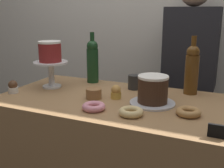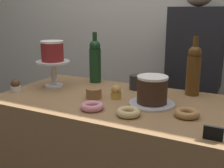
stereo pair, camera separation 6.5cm
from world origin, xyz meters
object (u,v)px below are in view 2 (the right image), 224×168
object	(u,v)px
donut_pink	(92,106)
barista_figure	(192,88)
chocolate_round_cake	(152,90)
cake_stand_pedestal	(53,70)
white_layer_cake	(52,51)
price_sign_chalkboard	(213,133)
cupcake_chocolate	(15,86)
donut_glazed	(129,112)
coffee_cup_ceramic	(136,82)
cookie_stack	(94,93)
donut_maple	(187,113)
wine_bottle_amber	(194,69)
wine_bottle_green	(95,60)
cupcake_caramel	(116,92)

from	to	relation	value
donut_pink	barista_figure	xyz separation A→B (m)	(0.30, 0.89, -0.10)
chocolate_round_cake	cake_stand_pedestal	bearing A→B (deg)	175.08
white_layer_cake	price_sign_chalkboard	size ratio (longest dim) A/B	1.94
cupcake_chocolate	barista_figure	distance (m)	1.19
white_layer_cake	donut_pink	bearing A→B (deg)	-30.60
cupcake_chocolate	donut_glazed	xyz separation A→B (m)	(0.74, -0.05, -0.02)
cupcake_chocolate	donut_pink	size ratio (longest dim) A/B	0.66
white_layer_cake	barista_figure	xyz separation A→B (m)	(0.72, 0.64, -0.30)
donut_glazed	coffee_cup_ceramic	xyz separation A→B (m)	(-0.13, 0.41, 0.03)
donut_pink	cookie_stack	bearing A→B (deg)	117.68
chocolate_round_cake	donut_maple	distance (m)	0.22
wine_bottle_amber	donut_glazed	world-z (taller)	wine_bottle_amber
wine_bottle_green	price_sign_chalkboard	bearing A→B (deg)	-33.85
coffee_cup_ceramic	barista_figure	bearing A→B (deg)	62.10
wine_bottle_green	donut_glazed	size ratio (longest dim) A/B	2.91
cake_stand_pedestal	donut_glazed	size ratio (longest dim) A/B	1.83
cupcake_caramel	coffee_cup_ceramic	distance (m)	0.22
wine_bottle_green	barista_figure	bearing A→B (deg)	37.55
cake_stand_pedestal	chocolate_round_cake	distance (m)	0.65
chocolate_round_cake	price_sign_chalkboard	bearing A→B (deg)	-39.56
wine_bottle_green	donut_glazed	distance (m)	0.65
wine_bottle_amber	cupcake_caramel	distance (m)	0.45
cake_stand_pedestal	chocolate_round_cake	bearing A→B (deg)	-4.92
donut_maple	price_sign_chalkboard	distance (m)	0.23
cupcake_caramel	price_sign_chalkboard	world-z (taller)	cupcake_caramel
cupcake_chocolate	price_sign_chalkboard	distance (m)	1.11
cake_stand_pedestal	white_layer_cake	world-z (taller)	white_layer_cake
donut_pink	cookie_stack	xyz separation A→B (m)	(-0.08, 0.16, 0.01)
cake_stand_pedestal	coffee_cup_ceramic	world-z (taller)	cake_stand_pedestal
donut_maple	barista_figure	world-z (taller)	barista_figure
cupcake_caramel	donut_pink	world-z (taller)	cupcake_caramel
price_sign_chalkboard	cookie_stack	bearing A→B (deg)	159.92
cupcake_caramel	cookie_stack	world-z (taller)	cupcake_caramel
donut_maple	cookie_stack	xyz separation A→B (m)	(-0.50, 0.05, 0.01)
wine_bottle_amber	barista_figure	world-z (taller)	barista_figure
cupcake_chocolate	coffee_cup_ceramic	xyz separation A→B (m)	(0.60, 0.36, 0.01)
cupcake_caramel	price_sign_chalkboard	bearing A→B (deg)	-28.06
cookie_stack	cupcake_chocolate	bearing A→B (deg)	-168.25
white_layer_cake	cupcake_caramel	xyz separation A→B (m)	(0.45, -0.04, -0.19)
donut_maple	wine_bottle_amber	bearing A→B (deg)	97.53
donut_pink	barista_figure	distance (m)	0.94
wine_bottle_amber	cake_stand_pedestal	bearing A→B (deg)	-165.21
wine_bottle_green	cupcake_chocolate	bearing A→B (deg)	-126.50
wine_bottle_amber	cupcake_caramel	bearing A→B (deg)	-144.10
donut_glazed	price_sign_chalkboard	xyz separation A→B (m)	(0.37, -0.08, 0.01)
white_layer_cake	wine_bottle_amber	size ratio (longest dim) A/B	0.42
chocolate_round_cake	price_sign_chalkboard	distance (m)	0.43
barista_figure	chocolate_round_cake	bearing A→B (deg)	-95.84
chocolate_round_cake	cupcake_caramel	bearing A→B (deg)	176.31
white_layer_cake	wine_bottle_amber	bearing A→B (deg)	14.79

